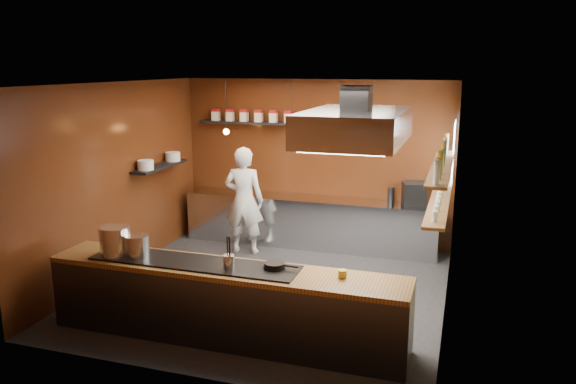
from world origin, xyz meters
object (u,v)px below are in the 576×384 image
at_px(extractor_hood, 356,126).
at_px(stockpot_large, 115,241).
at_px(chef, 244,200).
at_px(stockpot_small, 137,246).
at_px(espresso_machine, 414,193).

relative_size(extractor_hood, stockpot_large, 5.34).
bearing_deg(stockpot_large, extractor_hood, 24.80).
bearing_deg(chef, stockpot_small, 80.56).
xyz_separation_m(extractor_hood, stockpot_large, (-2.74, -1.27, -1.38)).
bearing_deg(stockpot_large, chef, 81.83).
height_order(espresso_machine, chef, chef).
bearing_deg(stockpot_small, stockpot_large, -173.75).
xyz_separation_m(stockpot_large, stockpot_small, (0.30, 0.03, -0.05)).
relative_size(stockpot_small, espresso_machine, 0.75).
height_order(stockpot_large, espresso_machine, stockpot_large).
relative_size(espresso_machine, chef, 0.20).
xyz_separation_m(stockpot_large, espresso_machine, (3.28, 3.91, -0.03)).
bearing_deg(stockpot_small, chef, 87.15).
distance_m(extractor_hood, chef, 3.34).
height_order(extractor_hood, stockpot_small, extractor_hood).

